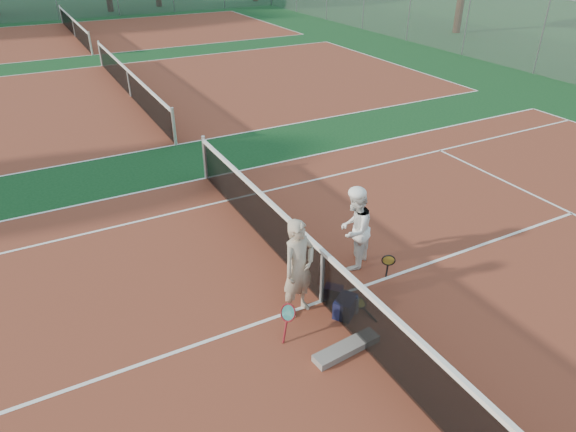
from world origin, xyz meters
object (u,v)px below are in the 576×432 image
Objects in this scene: racket_spare at (358,304)px; sports_bag_purple at (333,292)px; player_a at (299,268)px; racket_red at (288,321)px; racket_black_held at (388,268)px; player_b at (355,229)px; net_main at (322,276)px; sports_bag_navy at (345,306)px; water_bottle at (356,305)px.

racket_spare is 2.03× the size of sports_bag_purple.
player_a reaches higher than racket_red.
player_a is at bearing -54.08° from racket_black_held.
player_b is 2.26m from racket_red.
net_main is at bearing 46.96° from racket_spare.
net_main is 1.01m from racket_red.
sports_bag_navy reaches higher than sports_bag_purple.
sports_bag_navy is at bearing -70.83° from net_main.
net_main is 26.89× the size of sports_bag_navy.
player_b reaches higher than racket_black_held.
player_a is 1.65m from player_b.
racket_red is at bearing -42.50° from racket_black_held.
water_bottle is at bearing -16.18° from sports_bag_navy.
player_b is 2.66× the size of racket_black_held.
sports_bag_purple is (0.67, -0.00, -0.72)m from player_a.
water_bottle is (-0.96, -0.45, -0.14)m from racket_black_held.
net_main is 19.71× the size of racket_red.
racket_red is 1.04m from sports_bag_navy.
player_a is at bearing 144.33° from sports_bag_navy.
racket_black_held is at bearing -71.33° from racket_spare.
racket_spare is 0.34m from sports_bag_navy.
racket_black_held is (1.30, -0.07, -0.22)m from net_main.
player_b is at bearing 58.15° from water_bottle.
player_a is at bearing 148.12° from water_bottle.
racket_red is 1.86× the size of water_bottle.
sports_bag_purple is at bearing 31.27° from racket_spare.
player_a is 1.16m from water_bottle.
racket_black_held is 1.09m from sports_bag_purple.
player_a reaches higher than sports_bag_purple.
racket_red is 2.20m from racket_black_held.
player_a is 4.12× the size of sports_bag_navy.
net_main reaches higher than racket_red.
water_bottle is at bearing -27.53° from racket_black_held.
net_main is 1.26m from player_b.
racket_black_held is (2.17, 0.38, 0.01)m from racket_red.
sports_bag_purple reaches higher than racket_spare.
sports_bag_navy is (-1.14, -0.39, -0.13)m from racket_black_held.
player_a is 1.27m from racket_spare.
racket_spare is at bearing -37.80° from racket_red.
player_a is at bearing 179.62° from sports_bag_purple.
sports_bag_purple is at bearing -16.70° from player_a.
water_bottle is (0.34, -0.51, -0.36)m from net_main.
player_b is 5.19× the size of sports_bag_purple.
player_b is (1.05, 0.63, 0.26)m from net_main.
sports_bag_navy is (1.03, -0.01, -0.12)m from racket_red.
player_b reaches higher than sports_bag_navy.
net_main is 18.34× the size of racket_spare.
player_a is at bearing 64.93° from racket_spare.
sports_bag_navy is at bearing 99.04° from racket_spare.
player_b reaches higher than racket_red.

